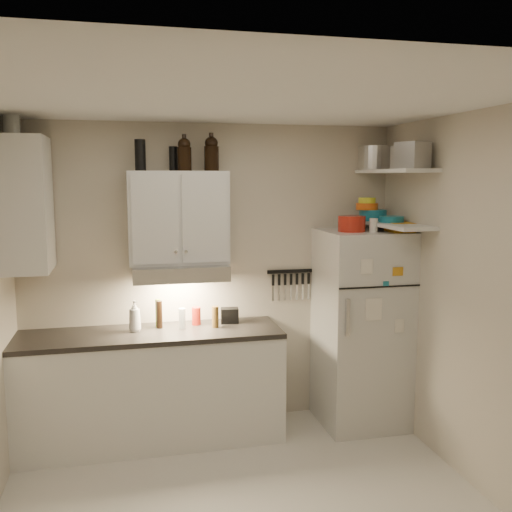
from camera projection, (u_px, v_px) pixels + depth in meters
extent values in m
cube|color=white|center=(249.00, 97.00, 3.30)|extent=(3.20, 3.00, 0.02)
cube|color=beige|center=(212.00, 276.00, 4.94)|extent=(3.20, 0.02, 2.60)
cube|color=beige|center=(482.00, 304.00, 3.85)|extent=(0.02, 3.00, 2.60)
cube|color=white|center=(152.00, 389.00, 4.63)|extent=(2.10, 0.60, 0.88)
cube|color=black|center=(151.00, 334.00, 4.57)|extent=(2.10, 0.62, 0.04)
cube|color=white|center=(178.00, 218.00, 4.63)|extent=(0.80, 0.33, 0.75)
cube|color=white|center=(26.00, 204.00, 4.23)|extent=(0.33, 0.55, 1.00)
cube|color=silver|center=(180.00, 272.00, 4.63)|extent=(0.76, 0.46, 0.12)
cube|color=silver|center=(361.00, 328.00, 4.94)|extent=(0.70, 0.68, 1.70)
cube|color=white|center=(395.00, 171.00, 4.68)|extent=(0.30, 0.95, 0.03)
cube|color=white|center=(393.00, 225.00, 4.74)|extent=(0.30, 0.95, 0.03)
cube|color=black|center=(290.00, 271.00, 5.07)|extent=(0.42, 0.02, 0.03)
cylinder|color=#A72013|center=(352.00, 224.00, 4.75)|extent=(0.26, 0.26, 0.13)
cube|color=orange|center=(400.00, 227.00, 4.73)|extent=(0.21, 0.25, 0.08)
cylinder|color=silver|center=(374.00, 225.00, 4.71)|extent=(0.07, 0.07, 0.11)
cylinder|color=silver|center=(374.00, 158.00, 5.01)|extent=(0.35, 0.35, 0.21)
cube|color=#AAAAAD|center=(406.00, 157.00, 4.53)|extent=(0.23, 0.21, 0.18)
cube|color=#AAAAAD|center=(413.00, 155.00, 4.33)|extent=(0.26, 0.26, 0.20)
cylinder|color=#186E85|center=(373.00, 215.00, 4.97)|extent=(0.24, 0.24, 0.10)
cylinder|color=#D95A14|center=(367.00, 206.00, 4.95)|extent=(0.19, 0.19, 0.06)
cylinder|color=yellow|center=(367.00, 200.00, 4.94)|extent=(0.15, 0.15, 0.05)
cylinder|color=#186E85|center=(391.00, 219.00, 4.77)|extent=(0.27, 0.27, 0.05)
cylinder|color=black|center=(173.00, 159.00, 4.62)|extent=(0.07, 0.07, 0.20)
cylinder|color=black|center=(140.00, 155.00, 4.50)|extent=(0.10, 0.10, 0.25)
cylinder|color=silver|center=(11.00, 125.00, 4.16)|extent=(0.16, 0.16, 0.16)
imported|color=white|center=(135.00, 314.00, 4.57)|extent=(0.14, 0.14, 0.28)
cylinder|color=brown|center=(215.00, 317.00, 4.69)|extent=(0.07, 0.07, 0.18)
cylinder|color=#58691A|center=(158.00, 313.00, 4.71)|extent=(0.05, 0.05, 0.23)
cylinder|color=black|center=(160.00, 314.00, 4.67)|extent=(0.06, 0.06, 0.23)
cylinder|color=silver|center=(182.00, 318.00, 4.67)|extent=(0.07, 0.07, 0.17)
cylinder|color=#A72013|center=(196.00, 316.00, 4.78)|extent=(0.10, 0.10, 0.15)
cube|color=black|center=(230.00, 315.00, 4.85)|extent=(0.16, 0.12, 0.13)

